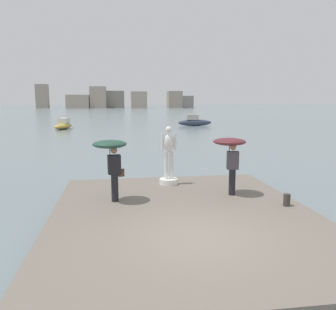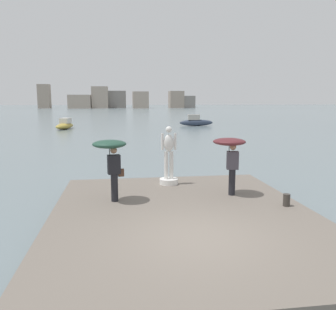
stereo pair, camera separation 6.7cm
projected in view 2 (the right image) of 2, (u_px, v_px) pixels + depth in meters
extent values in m
plane|color=slate|center=(132.00, 126.00, 47.33)|extent=(400.00, 400.00, 0.00)
cube|color=#70665B|center=(184.00, 220.00, 9.82)|extent=(7.47, 9.32, 0.40)
cylinder|color=white|center=(169.00, 181.00, 13.16)|extent=(0.70, 0.70, 0.21)
cylinder|color=white|center=(166.00, 165.00, 13.05)|extent=(0.15, 0.15, 1.04)
cylinder|color=white|center=(171.00, 165.00, 13.08)|extent=(0.15, 0.15, 1.04)
ellipsoid|color=white|center=(169.00, 143.00, 12.93)|extent=(0.38, 0.26, 0.64)
sphere|color=white|center=(169.00, 129.00, 12.85)|extent=(0.24, 0.24, 0.24)
cylinder|color=white|center=(162.00, 142.00, 12.89)|extent=(0.10, 0.10, 0.62)
cylinder|color=white|center=(175.00, 141.00, 12.95)|extent=(0.10, 0.10, 0.62)
cylinder|color=black|center=(115.00, 188.00, 10.89)|extent=(0.22, 0.22, 0.88)
cube|color=black|center=(114.00, 164.00, 10.77)|extent=(0.42, 0.31, 0.60)
sphere|color=#A87A5B|center=(114.00, 150.00, 10.70)|extent=(0.21, 0.21, 0.21)
cylinder|color=#262626|center=(110.00, 155.00, 10.72)|extent=(0.02, 0.02, 0.52)
ellipsoid|color=#234738|center=(109.00, 144.00, 10.67)|extent=(1.24, 1.24, 0.25)
cube|color=#513323|center=(121.00, 173.00, 10.91)|extent=(0.20, 0.14, 0.24)
cylinder|color=black|center=(232.00, 182.00, 11.62)|extent=(0.22, 0.22, 0.88)
cube|color=#47424C|center=(233.00, 160.00, 11.50)|extent=(0.42, 0.31, 0.60)
sphere|color=#A87A5B|center=(233.00, 147.00, 11.43)|extent=(0.21, 0.21, 0.21)
cylinder|color=#262626|center=(229.00, 151.00, 11.50)|extent=(0.02, 0.02, 0.50)
ellipsoid|color=#5B2328|center=(229.00, 142.00, 11.45)|extent=(1.26, 1.26, 0.25)
cylinder|color=#38332D|center=(287.00, 200.00, 10.43)|extent=(0.21, 0.21, 0.37)
ellipsoid|color=#B2993D|center=(65.00, 126.00, 42.53)|extent=(2.40, 4.33, 0.72)
cube|color=beige|center=(65.00, 121.00, 42.73)|extent=(1.38, 1.65, 0.66)
ellipsoid|color=#2D384C|center=(196.00, 123.00, 47.59)|extent=(4.63, 1.05, 0.87)
cube|color=#B2ADA3|center=(194.00, 117.00, 47.44)|extent=(1.59, 0.73, 0.73)
cube|color=gray|center=(44.00, 96.00, 145.13)|extent=(4.72, 4.77, 9.87)
cube|color=#A89989|center=(80.00, 102.00, 144.11)|extent=(9.16, 7.98, 5.51)
cube|color=#A89989|center=(100.00, 97.00, 145.65)|extent=(6.68, 6.97, 8.94)
cube|color=gray|center=(115.00, 99.00, 149.49)|extent=(9.33, 6.24, 7.25)
cube|color=#A89989|center=(140.00, 100.00, 145.90)|extent=(6.43, 7.39, 6.87)
cube|color=gray|center=(176.00, 100.00, 150.61)|extent=(5.97, 7.02, 7.20)
cube|color=gray|center=(185.00, 102.00, 152.17)|extent=(7.45, 7.78, 5.18)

